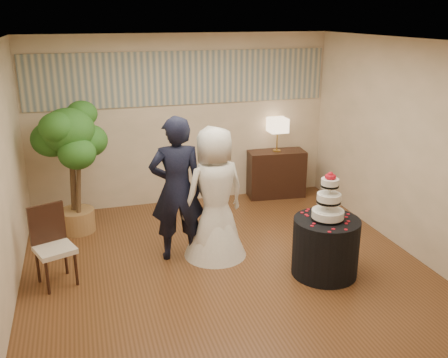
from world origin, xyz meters
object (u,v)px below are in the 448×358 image
object	(u,v)px
groom	(177,189)
wedding_cake	(329,196)
console	(276,174)
table_lamp	(277,135)
bride	(215,193)
side_chair	(55,247)
cake_table	(325,247)
ficus_tree	(72,169)

from	to	relation	value
groom	wedding_cake	bearing A→B (deg)	154.33
console	table_lamp	xyz separation A→B (m)	(0.00, 0.00, 0.70)
bride	side_chair	xyz separation A→B (m)	(-2.01, -0.20, -0.40)
cake_table	side_chair	size ratio (longest dim) A/B	0.84
bride	groom	bearing A→B (deg)	-23.91
table_lamp	ficus_tree	world-z (taller)	ficus_tree
bride	cake_table	bearing A→B (deg)	128.54
groom	table_lamp	size ratio (longest dim) A/B	3.29
wedding_cake	table_lamp	distance (m)	2.82
side_chair	console	bearing A→B (deg)	9.30
console	groom	bearing A→B (deg)	-133.89
side_chair	groom	bearing A→B (deg)	-10.13
ficus_tree	wedding_cake	bearing A→B (deg)	-36.86
groom	ficus_tree	distance (m)	1.78
ficus_tree	cake_table	bearing A→B (deg)	-36.86
groom	wedding_cake	xyz separation A→B (m)	(1.65, -0.96, 0.08)
table_lamp	side_chair	size ratio (longest dim) A/B	0.60
groom	ficus_tree	xyz separation A→B (m)	(-1.28, 1.23, 0.02)
ficus_tree	console	bearing A→B (deg)	9.78
groom	wedding_cake	size ratio (longest dim) A/B	3.16
groom	table_lamp	xyz separation A→B (m)	(2.12, 1.82, 0.15)
wedding_cake	ficus_tree	distance (m)	3.66
wedding_cake	side_chair	size ratio (longest dim) A/B	0.63
cake_table	console	xyz separation A→B (m)	(0.47, 2.78, 0.04)
cake_table	bride	bearing A→B (deg)	142.84
bride	ficus_tree	bearing A→B (deg)	-50.97
console	side_chair	distance (m)	4.21
wedding_cake	side_chair	world-z (taller)	wedding_cake
groom	table_lamp	distance (m)	2.79
cake_table	ficus_tree	world-z (taller)	ficus_tree
cake_table	side_chair	bearing A→B (deg)	167.92
console	table_lamp	world-z (taller)	table_lamp
console	side_chair	xyz separation A→B (m)	(-3.65, -2.10, 0.07)
groom	ficus_tree	world-z (taller)	ficus_tree
console	table_lamp	size ratio (longest dim) A/B	1.69
console	side_chair	world-z (taller)	side_chair
console	ficus_tree	world-z (taller)	ficus_tree
table_lamp	ficus_tree	distance (m)	3.45
wedding_cake	groom	bearing A→B (deg)	149.64
wedding_cake	table_lamp	xyz separation A→B (m)	(0.47, 2.78, 0.08)
table_lamp	side_chair	world-z (taller)	table_lamp
groom	table_lamp	world-z (taller)	groom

